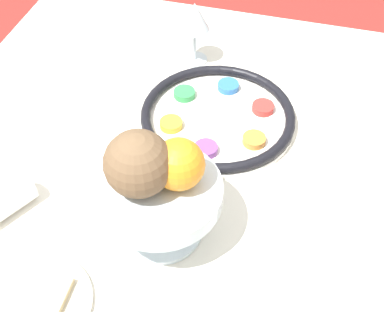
# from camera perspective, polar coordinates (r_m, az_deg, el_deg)

# --- Properties ---
(dining_table) EXTENTS (1.19, 0.99, 0.77)m
(dining_table) POSITION_cam_1_polar(r_m,az_deg,el_deg) (1.28, -2.62, -14.14)
(dining_table) COLOR silver
(dining_table) RESTS_ON ground_plane
(seder_plate) EXTENTS (0.31, 0.31, 0.03)m
(seder_plate) POSITION_cam_1_polar(r_m,az_deg,el_deg) (1.07, 2.76, 4.24)
(seder_plate) COLOR silver
(seder_plate) RESTS_ON dining_table
(wine_glass) EXTENTS (0.07, 0.07, 0.15)m
(wine_glass) POSITION_cam_1_polar(r_m,az_deg,el_deg) (1.17, 0.28, 14.41)
(wine_glass) COLOR silver
(wine_glass) RESTS_ON dining_table
(fruit_stand) EXTENTS (0.20, 0.20, 0.11)m
(fruit_stand) POSITION_cam_1_polar(r_m,az_deg,el_deg) (0.83, -3.52, -4.46)
(fruit_stand) COLOR silver
(fruit_stand) RESTS_ON dining_table
(orange_fruit) EXTENTS (0.08, 0.08, 0.08)m
(orange_fruit) POSITION_cam_1_polar(r_m,az_deg,el_deg) (0.79, -1.46, -0.89)
(orange_fruit) COLOR orange
(orange_fruit) RESTS_ON fruit_stand
(coconut) EXTENTS (0.10, 0.10, 0.10)m
(coconut) POSITION_cam_1_polar(r_m,az_deg,el_deg) (0.78, -5.77, -0.84)
(coconut) COLOR brown
(coconut) RESTS_ON fruit_stand
(bread_plate) EXTENTS (0.18, 0.18, 0.02)m
(bread_plate) POSITION_cam_1_polar(r_m,az_deg,el_deg) (0.86, -16.55, -14.80)
(bread_plate) COLOR beige
(bread_plate) RESTS_ON dining_table
(fork_left) EXTENTS (0.08, 0.17, 0.01)m
(fork_left) POSITION_cam_1_polar(r_m,az_deg,el_deg) (1.09, 16.05, 2.63)
(fork_left) COLOR silver
(fork_left) RESTS_ON dining_table
(fork_right) EXTENTS (0.07, 0.17, 0.01)m
(fork_right) POSITION_cam_1_polar(r_m,az_deg,el_deg) (1.07, 15.94, 1.56)
(fork_right) COLOR silver
(fork_right) RESTS_ON dining_table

